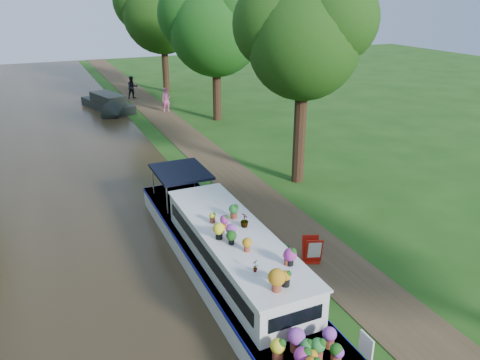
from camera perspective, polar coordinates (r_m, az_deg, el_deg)
name	(u,v)px	position (r m, az deg, el deg)	size (l,w,h in m)	color
ground	(251,223)	(18.01, 1.38, -5.23)	(100.00, 100.00, 0.00)	#1B4511
canal_water	(90,256)	(16.65, -17.86, -8.80)	(10.00, 100.00, 0.02)	#2E2414
towpath	(279,217)	(18.50, 4.76, -4.48)	(2.20, 100.00, 0.03)	#453420
plant_boat	(235,263)	(13.91, -0.61, -10.08)	(2.29, 13.52, 2.28)	white
tree_near_overhang	(303,34)	(20.59, 7.73, 17.25)	(5.52, 5.28, 8.99)	black
tree_near_mid	(215,22)	(31.70, -3.08, 18.72)	(6.90, 6.60, 9.40)	black
tree_near_far	(161,7)	(41.99, -9.57, 20.11)	(7.59, 7.26, 10.30)	black
second_boat	(108,104)	(36.52, -15.76, 8.96)	(3.26, 6.67, 1.22)	black
sandwich_board	(312,251)	(15.52, 8.80, -8.52)	(0.59, 0.60, 0.88)	#B1170C
pedestrian_pink	(166,100)	(34.93, -9.00, 9.63)	(0.64, 0.42, 1.75)	pink
pedestrian_dark	(132,87)	(39.93, -12.99, 10.93)	(0.88, 0.69, 1.82)	black
verge_plant	(207,175)	(22.16, -4.10, 0.63)	(0.33, 0.29, 0.37)	#2C611D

